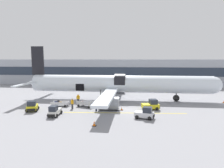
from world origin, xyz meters
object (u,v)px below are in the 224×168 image
baggage_tug_spare (151,105)px  ground_crew_driver (99,100)px  baggage_tug_rear (145,114)px  baggage_tug_mid (54,111)px  ground_crew_loader_a (78,98)px  ground_crew_supervisor (72,103)px  ground_crew_loader_b (104,98)px  baggage_cart_loading (87,104)px  ground_crew_helper (96,106)px  baggage_cart_queued (60,104)px  airplane (118,84)px  baggage_tug_lead (32,107)px

baggage_tug_spare → ground_crew_driver: baggage_tug_spare is taller
baggage_tug_rear → baggage_tug_mid: bearing=-179.7°
ground_crew_loader_a → ground_crew_supervisor: bearing=-88.1°
ground_crew_loader_a → ground_crew_loader_b: (4.90, 0.49, 0.01)m
baggage_cart_loading → ground_crew_driver: (1.89, 1.86, 0.32)m
ground_crew_driver → ground_crew_helper: (0.37, -4.60, 0.02)m
baggage_cart_queued → ground_crew_loader_b: 8.07m
ground_crew_supervisor → baggage_tug_rear: bearing=-19.8°
baggage_tug_rear → ground_crew_loader_a: (-12.11, 8.38, 0.26)m
ground_crew_helper → baggage_tug_rear: bearing=-23.5°
ground_crew_loader_a → airplane: bearing=30.4°
baggage_tug_mid → ground_crew_loader_b: bearing=55.7°
baggage_tug_spare → baggage_cart_queued: (-16.00, 0.62, -0.29)m
ground_crew_loader_a → ground_crew_helper: bearing=-48.6°
ground_crew_loader_b → ground_crew_supervisor: size_ratio=1.06×
baggage_cart_loading → baggage_tug_spare: bearing=-3.5°
baggage_tug_spare → ground_crew_driver: bearing=164.7°
baggage_tug_rear → ground_crew_loader_a: 14.73m
baggage_cart_queued → ground_crew_driver: 6.97m
baggage_cart_queued → ground_crew_driver: ground_crew_driver is taller
baggage_cart_queued → ground_crew_loader_b: ground_crew_loader_b is taller
baggage_tug_mid → ground_crew_helper: bearing=31.1°
baggage_tug_mid → baggage_cart_loading: size_ratio=0.79×
ground_crew_loader_a → ground_crew_helper: ground_crew_loader_a is taller
airplane → baggage_tug_lead: bearing=-141.3°
baggage_tug_mid → baggage_cart_queued: bearing=103.1°
baggage_tug_spare → baggage_tug_mid: bearing=-159.5°
ground_crew_loader_b → baggage_tug_lead: bearing=-148.0°
airplane → ground_crew_driver: size_ratio=25.34×
airplane → baggage_tug_mid: size_ratio=12.62×
baggage_tug_mid → baggage_cart_queued: 6.25m
baggage_tug_lead → baggage_cart_queued: 5.06m
ground_crew_loader_b → ground_crew_driver: ground_crew_loader_b is taller
baggage_tug_spare → ground_crew_helper: bearing=-167.0°
baggage_tug_spare → baggage_tug_lead: bearing=-170.4°
airplane → ground_crew_loader_b: 4.90m
baggage_tug_rear → ground_crew_loader_b: ground_crew_loader_b is taller
ground_crew_helper → ground_crew_loader_b: bearing=85.3°
ground_crew_loader_b → ground_crew_driver: 1.27m
airplane → baggage_tug_rear: airplane is taller
baggage_tug_rear → ground_crew_helper: baggage_tug_rear is taller
baggage_tug_lead → baggage_tug_mid: (4.67, -2.21, -0.04)m
baggage_tug_spare → ground_crew_supervisor: size_ratio=1.75×
baggage_tug_spare → baggage_cart_loading: size_ratio=0.77×
baggage_tug_spare → baggage_cart_queued: bearing=177.8°
airplane → ground_crew_loader_b: (-2.27, -3.72, -2.24)m
ground_crew_loader_a → ground_crew_loader_b: size_ratio=0.99×
baggage_tug_spare → baggage_cart_loading: (-11.20, 0.68, -0.22)m
baggage_tug_lead → baggage_tug_spare: 19.53m
baggage_tug_rear → baggage_tug_lead: bearing=173.2°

